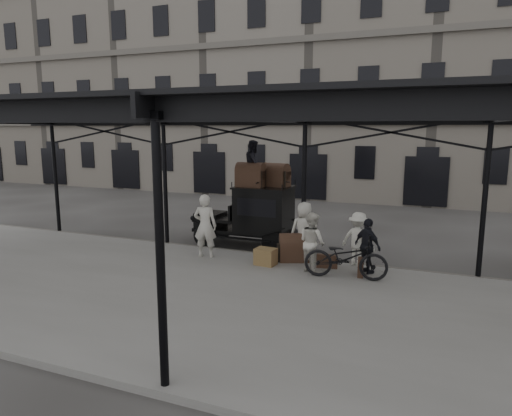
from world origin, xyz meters
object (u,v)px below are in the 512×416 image
(porter_official, at_px, (368,246))
(steamer_trunk_roof_near, at_px, (251,177))
(porter_left, at_px, (205,226))
(bicycle, at_px, (346,257))
(taxi, at_px, (256,213))
(steamer_trunk_platform, at_px, (295,249))

(porter_official, bearing_deg, steamer_trunk_roof_near, 13.06)
(porter_left, height_order, steamer_trunk_roof_near, steamer_trunk_roof_near)
(bicycle, height_order, steamer_trunk_roof_near, steamer_trunk_roof_near)
(porter_official, distance_m, steamer_trunk_roof_near, 4.89)
(steamer_trunk_roof_near, bearing_deg, porter_official, -22.30)
(bicycle, xyz_separation_m, steamer_trunk_roof_near, (-3.80, 2.46, 1.79))
(taxi, bearing_deg, steamer_trunk_roof_near, -108.07)
(bicycle, bearing_deg, porter_official, -40.95)
(taxi, relative_size, porter_left, 1.82)
(bicycle, xyz_separation_m, steamer_trunk_platform, (-1.76, 1.11, -0.23))
(taxi, relative_size, bicycle, 1.64)
(porter_left, bearing_deg, porter_official, 171.96)
(bicycle, bearing_deg, steamer_trunk_roof_near, 50.51)
(porter_left, distance_m, steamer_trunk_roof_near, 2.54)
(porter_left, bearing_deg, taxi, -119.92)
(porter_left, distance_m, steamer_trunk_platform, 2.90)
(porter_left, xyz_separation_m, steamer_trunk_roof_near, (0.71, 2.02, 1.38))
(porter_official, bearing_deg, porter_left, 38.42)
(steamer_trunk_platform, bearing_deg, taxi, 117.50)
(porter_left, relative_size, porter_official, 1.28)
(taxi, relative_size, porter_official, 2.34)
(taxi, distance_m, bicycle, 4.63)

